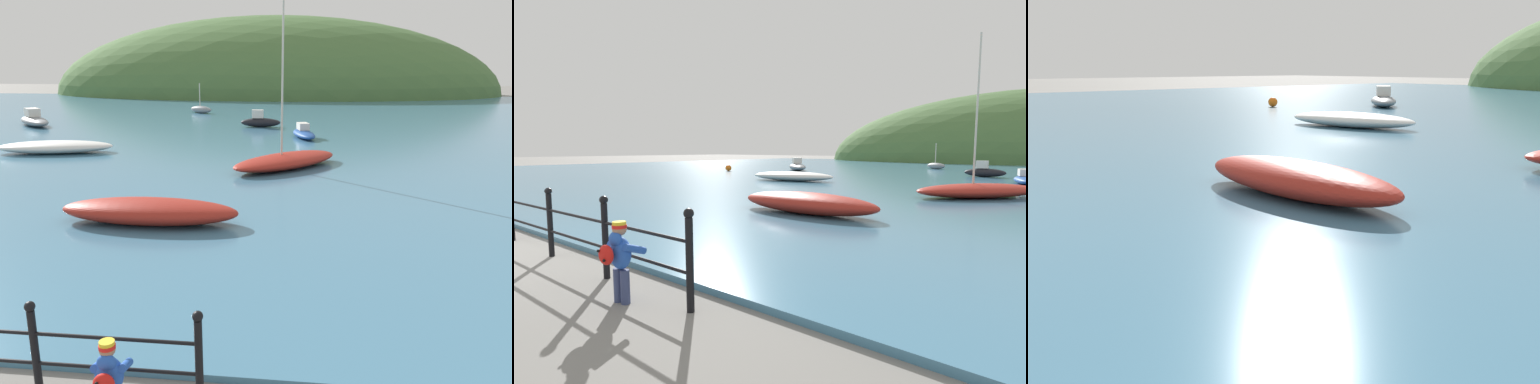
% 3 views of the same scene
% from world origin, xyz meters
% --- Properties ---
extents(boat_green_fishing, '(5.05, 2.65, 0.52)m').
position_xyz_m(boat_green_fishing, '(-4.94, 16.84, 0.36)').
color(boat_green_fishing, silver).
rests_on(boat_green_fishing, water).
extents(boat_mid_harbor, '(4.28, 1.40, 0.58)m').
position_xyz_m(boat_mid_harbor, '(2.23, 7.76, 0.39)').
color(boat_mid_harbor, maroon).
rests_on(boat_mid_harbor, water).
extents(boat_red_dinghy, '(3.91, 4.04, 1.06)m').
position_xyz_m(boat_red_dinghy, '(-11.39, 26.30, 0.44)').
color(boat_red_dinghy, gray).
rests_on(boat_red_dinghy, water).
extents(mooring_buoy, '(0.49, 0.49, 0.49)m').
position_xyz_m(mooring_buoy, '(-14.90, 21.58, 0.35)').
color(mooring_buoy, orange).
rests_on(mooring_buoy, water).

